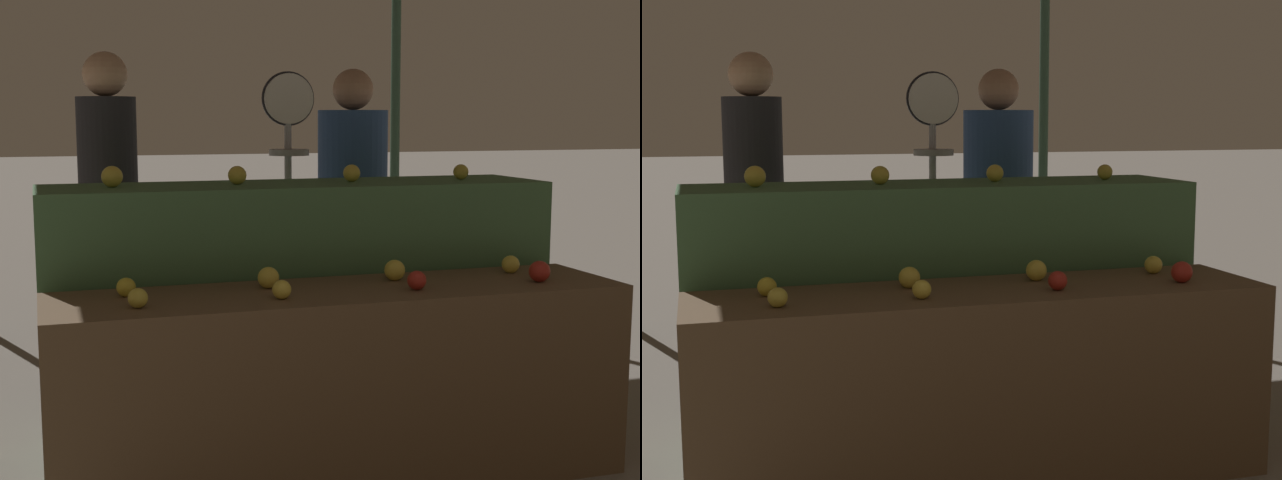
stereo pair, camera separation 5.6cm
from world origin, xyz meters
TOP-DOWN VIEW (x-y plane):
  - ground_plane at (0.00, 0.00)m, footprint 60.00×60.00m
  - display_counter_front at (0.00, 0.00)m, footprint 2.23×0.55m
  - display_counter_back at (0.00, 0.60)m, footprint 2.23×0.55m
  - apple_front_0 at (-0.78, -0.11)m, footprint 0.07×0.07m
  - apple_front_1 at (-0.27, -0.11)m, footprint 0.07×0.07m
  - apple_front_2 at (0.27, -0.10)m, footprint 0.07×0.07m
  - apple_front_3 at (0.80, -0.10)m, footprint 0.09×0.09m
  - apple_front_4 at (-0.80, 0.10)m, footprint 0.07×0.07m
  - apple_front_5 at (-0.26, 0.10)m, footprint 0.08×0.08m
  - apple_front_6 at (0.26, 0.11)m, footprint 0.08×0.08m
  - apple_front_7 at (0.79, 0.12)m, footprint 0.08×0.08m
  - apple_back_0 at (-0.80, 0.61)m, footprint 0.09×0.09m
  - apple_back_1 at (-0.27, 0.60)m, footprint 0.08×0.08m
  - apple_back_2 at (0.26, 0.61)m, footprint 0.08×0.08m
  - apple_back_3 at (0.79, 0.59)m, footprint 0.07×0.07m
  - produce_scale at (0.11, 1.12)m, footprint 0.27×0.20m
  - person_vendor_at_scale at (0.55, 1.40)m, footprint 0.39×0.39m
  - person_customer_left at (-0.74, 1.62)m, footprint 0.32×0.32m

SIDE VIEW (x-z plane):
  - ground_plane at x=0.00m, z-range 0.00..0.00m
  - display_counter_front at x=0.00m, z-range 0.00..0.77m
  - display_counter_back at x=0.00m, z-range 0.00..1.13m
  - apple_front_0 at x=-0.78m, z-range 0.77..0.84m
  - apple_front_1 at x=-0.27m, z-range 0.77..0.84m
  - apple_front_4 at x=-0.80m, z-range 0.77..0.84m
  - apple_front_2 at x=0.27m, z-range 0.77..0.84m
  - apple_front_7 at x=0.79m, z-range 0.77..0.84m
  - apple_front_5 at x=-0.26m, z-range 0.77..0.85m
  - apple_front_6 at x=0.26m, z-range 0.77..0.85m
  - apple_front_3 at x=0.80m, z-range 0.77..0.85m
  - person_vendor_at_scale at x=0.55m, z-range 0.12..1.80m
  - person_customer_left at x=-0.74m, z-range 0.16..1.91m
  - apple_back_3 at x=0.79m, z-range 1.13..1.20m
  - apple_back_2 at x=0.26m, z-range 1.13..1.21m
  - apple_back_1 at x=-0.27m, z-range 1.13..1.21m
  - apple_back_0 at x=-0.80m, z-range 1.13..1.22m
  - produce_scale at x=0.11m, z-range 0.37..2.01m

